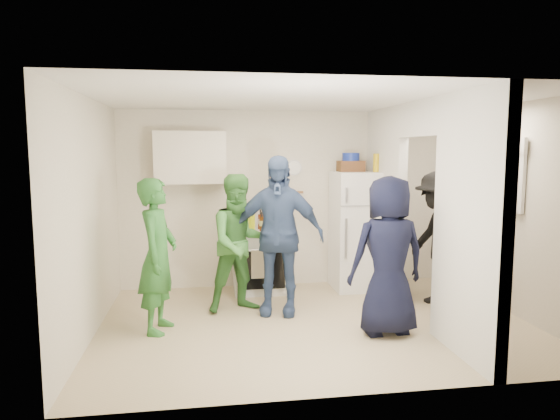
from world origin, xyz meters
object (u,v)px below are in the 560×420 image
at_px(person_nook, 438,239).
at_px(person_green_left, 158,256).
at_px(wicker_basket, 351,166).
at_px(yellow_cup_stack_top, 376,163).
at_px(person_navy, 388,256).
at_px(stove, 259,261).
at_px(blue_bowl, 351,157).
at_px(person_green_center, 240,243).
at_px(person_denim, 277,235).
at_px(fridge, 357,230).

bearing_deg(person_nook, person_green_left, -87.40).
distance_m(wicker_basket, yellow_cup_stack_top, 0.36).
relative_size(person_navy, person_nook, 1.00).
bearing_deg(wicker_basket, stove, -179.11).
relative_size(stove, blue_bowl, 3.58).
relative_size(stove, person_green_center, 0.52).
bearing_deg(person_denim, person_nook, 15.96).
relative_size(yellow_cup_stack_top, person_green_center, 0.15).
distance_m(stove, person_navy, 2.18).
relative_size(person_denim, person_nook, 1.12).
relative_size(blue_bowl, person_green_left, 0.14).
bearing_deg(yellow_cup_stack_top, wicker_basket, 154.89).
height_order(blue_bowl, person_navy, blue_bowl).
xyz_separation_m(person_green_center, person_denim, (0.43, -0.15, 0.11)).
relative_size(blue_bowl, person_navy, 0.14).
relative_size(fridge, person_nook, 0.97).
bearing_deg(stove, person_navy, -56.84).
bearing_deg(wicker_basket, person_green_left, -151.48).
relative_size(stove, person_denim, 0.45).
distance_m(wicker_basket, blue_bowl, 0.13).
distance_m(stove, person_denim, 1.08).
height_order(person_green_center, person_denim, person_denim).
relative_size(stove, person_navy, 0.51).
bearing_deg(blue_bowl, person_green_left, -151.48).
height_order(wicker_basket, person_green_center, wicker_basket).
xyz_separation_m(person_green_left, person_nook, (3.39, 0.42, 0.02)).
xyz_separation_m(stove, fridge, (1.39, -0.03, 0.40)).
relative_size(wicker_basket, yellow_cup_stack_top, 1.40).
height_order(wicker_basket, person_denim, person_denim).
xyz_separation_m(fridge, wicker_basket, (-0.10, 0.05, 0.90)).
xyz_separation_m(person_green_center, person_nook, (2.47, -0.15, 0.01)).
relative_size(person_green_center, person_nook, 0.98).
bearing_deg(wicker_basket, person_green_center, -153.26).
bearing_deg(person_denim, wicker_basket, 55.10).
distance_m(blue_bowl, person_denim, 1.77).
distance_m(stove, person_nook, 2.39).
relative_size(fridge, person_navy, 0.98).
bearing_deg(stove, fridge, -1.24).
bearing_deg(yellow_cup_stack_top, person_green_center, -161.12).
distance_m(fridge, person_nook, 1.19).
relative_size(yellow_cup_stack_top, person_navy, 0.15).
bearing_deg(blue_bowl, person_green_center, -153.26).
bearing_deg(yellow_cup_stack_top, person_nook, -56.00).
bearing_deg(person_green_left, stove, -30.13).
bearing_deg(person_denim, blue_bowl, 55.10).
relative_size(fridge, person_green_left, 1.00).
bearing_deg(fridge, person_denim, -144.52).
height_order(stove, person_green_center, person_green_center).
height_order(fridge, blue_bowl, blue_bowl).
distance_m(wicker_basket, person_navy, 2.02).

